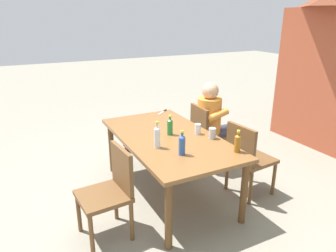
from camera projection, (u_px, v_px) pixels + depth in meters
The scene contains 15 objects.
ground_plane at pixel (168, 193), 3.72m from camera, with size 24.00×24.00×0.00m, color gray.
dining_table at pixel (168, 142), 3.51m from camera, with size 1.84×1.00×0.72m.
chair_far_left at pixel (206, 133), 4.25m from camera, with size 0.46×0.46×0.87m.
chair_far_right at pixel (247, 156), 3.55m from camera, with size 0.48×0.48×0.87m.
chair_near_right at pixel (111, 188), 2.88m from camera, with size 0.47×0.47×0.87m.
person_in_white_shirt at pixel (214, 120), 4.24m from camera, with size 0.47×0.61×1.18m.
bottle_blue at pixel (182, 144), 2.98m from camera, with size 0.06×0.06×0.25m.
bottle_amber at pixel (238, 143), 3.05m from camera, with size 0.06×0.06×0.23m.
bottle_green at pixel (170, 126), 3.50m from camera, with size 0.06×0.06×0.23m.
bottle_clear at pixel (157, 137), 3.14m from camera, with size 0.06×0.06×0.28m.
cup_steel at pixel (212, 133), 3.40m from camera, with size 0.08×0.08×0.12m, color #B2B7BC.
cup_glass at pixel (198, 129), 3.53m from camera, with size 0.07×0.07×0.12m, color silver.
table_knife at pixel (163, 112), 4.36m from camera, with size 0.17×0.20×0.01m.
backpack_by_near_side at pixel (136, 136), 4.87m from camera, with size 0.29×0.23×0.46m.
backpack_by_far_side at pixel (133, 137), 4.89m from camera, with size 0.29×0.24×0.40m.
Camera 1 is at (2.90, -1.46, 1.99)m, focal length 33.36 mm.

